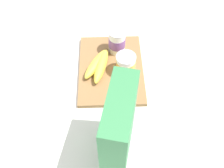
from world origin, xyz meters
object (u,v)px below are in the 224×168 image
at_px(banana_bunch, 99,65).
at_px(cutting_board, 111,69).
at_px(cereal_box, 119,130).
at_px(yogurt_cup_back, 126,64).
at_px(yogurt_cup_front, 117,41).

bearing_deg(banana_bunch, cutting_board, 90.00).
xyz_separation_m(cereal_box, banana_bunch, (-0.33, -0.06, -0.11)).
xyz_separation_m(cereal_box, yogurt_cup_back, (-0.31, 0.04, -0.09)).
height_order(yogurt_cup_front, yogurt_cup_back, yogurt_cup_front).
bearing_deg(cereal_box, yogurt_cup_back, -174.73).
bearing_deg(yogurt_cup_front, yogurt_cup_back, 14.13).
distance_m(cutting_board, yogurt_cup_back, 0.07).
xyz_separation_m(cutting_board, yogurt_cup_back, (0.02, 0.05, 0.05)).
xyz_separation_m(yogurt_cup_front, yogurt_cup_back, (0.11, 0.03, -0.01)).
bearing_deg(yogurt_cup_front, cutting_board, -16.01).
relative_size(cereal_box, banana_bunch, 1.64).
height_order(cutting_board, yogurt_cup_back, yogurt_cup_back).
bearing_deg(yogurt_cup_back, cutting_board, -109.02).
bearing_deg(yogurt_cup_front, banana_bunch, -38.45).
relative_size(yogurt_cup_front, yogurt_cup_back, 1.24).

